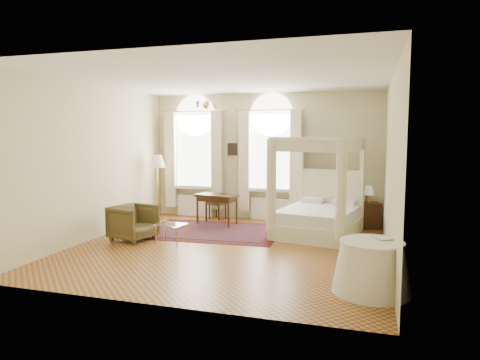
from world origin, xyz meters
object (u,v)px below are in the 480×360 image
object	(u,v)px
floor_lamp	(157,165)
side_table	(371,267)
nightstand	(370,215)
writing_desk	(217,199)
canopy_bed	(318,213)
coffee_table	(171,226)
armchair	(133,222)
stool	(217,204)

from	to	relation	value
floor_lamp	side_table	world-z (taller)	floor_lamp
nightstand	writing_desk	xyz separation A→B (m)	(-3.65, -0.69, 0.34)
canopy_bed	side_table	world-z (taller)	canopy_bed
floor_lamp	writing_desk	bearing A→B (deg)	-4.48
coffee_table	writing_desk	bearing A→B (deg)	82.71
writing_desk	floor_lamp	distance (m)	1.88
nightstand	armchair	world-z (taller)	armchair
nightstand	writing_desk	size ratio (longest dim) A/B	0.56
coffee_table	side_table	xyz separation A→B (m)	(3.91, -1.68, -0.01)
armchair	nightstand	bearing A→B (deg)	-47.50
canopy_bed	armchair	size ratio (longest dim) A/B	2.77
writing_desk	armchair	size ratio (longest dim) A/B	1.33
writing_desk	side_table	world-z (taller)	writing_desk
nightstand	stool	xyz separation A→B (m)	(-3.88, 0.00, 0.09)
side_table	coffee_table	bearing A→B (deg)	156.76
nightstand	stool	size ratio (longest dim) A/B	1.20
canopy_bed	nightstand	size ratio (longest dim) A/B	3.70
canopy_bed	coffee_table	xyz separation A→B (m)	(-2.80, -1.61, -0.12)
canopy_bed	coffee_table	bearing A→B (deg)	-150.04
armchair	side_table	xyz separation A→B (m)	(4.82, -1.74, -0.01)
stool	armchair	bearing A→B (deg)	-109.44
canopy_bed	writing_desk	size ratio (longest dim) A/B	2.08
writing_desk	nightstand	bearing A→B (deg)	10.63
stool	coffee_table	distance (m)	2.73
armchair	floor_lamp	distance (m)	2.43
canopy_bed	armchair	world-z (taller)	canopy_bed
canopy_bed	armchair	xyz separation A→B (m)	(-3.71, -1.55, -0.12)
armchair	floor_lamp	world-z (taller)	floor_lamp
writing_desk	stool	size ratio (longest dim) A/B	2.13
canopy_bed	floor_lamp	size ratio (longest dim) A/B	1.34
stool	floor_lamp	distance (m)	1.89
writing_desk	coffee_table	bearing A→B (deg)	-97.29
canopy_bed	stool	distance (m)	2.98
side_table	armchair	bearing A→B (deg)	160.13
writing_desk	stool	xyz separation A→B (m)	(-0.23, 0.69, -0.26)
armchair	coffee_table	distance (m)	0.91
canopy_bed	armchair	distance (m)	4.02
nightstand	canopy_bed	bearing A→B (deg)	-135.00
nightstand	writing_desk	bearing A→B (deg)	-169.37
coffee_table	floor_lamp	xyz separation A→B (m)	(-1.44, 2.18, 1.08)
canopy_bed	coffee_table	size ratio (longest dim) A/B	3.43
armchair	coffee_table	world-z (taller)	armchair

